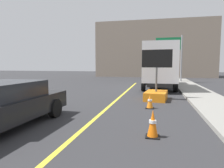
{
  "coord_description": "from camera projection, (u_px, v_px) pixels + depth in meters",
  "views": [
    {
      "loc": [
        2.08,
        3.22,
        1.89
      ],
      "look_at": [
        1.07,
        7.71,
        1.44
      ],
      "focal_mm": 31.78,
      "sensor_mm": 36.0,
      "label": 1
    }
  ],
  "objects": [
    {
      "name": "traffic_cone_mid_lane",
      "position": [
        153.0,
        124.0,
        5.16
      ],
      "size": [
        0.36,
        0.36,
        0.74
      ],
      "color": "black",
      "rests_on": "ground"
    },
    {
      "name": "traffic_cone_far_lane",
      "position": [
        150.0,
        101.0,
        8.61
      ],
      "size": [
        0.36,
        0.36,
        0.64
      ],
      "color": "black",
      "rests_on": "ground"
    },
    {
      "name": "arrow_board_trailer",
      "position": [
        156.0,
        91.0,
        10.74
      ],
      "size": [
        1.6,
        1.92,
        2.7
      ],
      "color": "orange",
      "rests_on": "ground"
    },
    {
      "name": "box_truck",
      "position": [
        159.0,
        65.0,
        15.94
      ],
      "size": [
        2.53,
        7.74,
        3.43
      ],
      "color": "black",
      "rests_on": "ground"
    },
    {
      "name": "far_building_block",
      "position": [
        154.0,
        50.0,
        32.67
      ],
      "size": [
        18.29,
        6.11,
        8.66
      ],
      "primitive_type": "cube",
      "color": "gray",
      "rests_on": "ground"
    },
    {
      "name": "highway_guide_sign",
      "position": [
        174.0,
        50.0,
        21.07
      ],
      "size": [
        2.79,
        0.18,
        5.0
      ],
      "color": "gray",
      "rests_on": "ground"
    }
  ]
}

